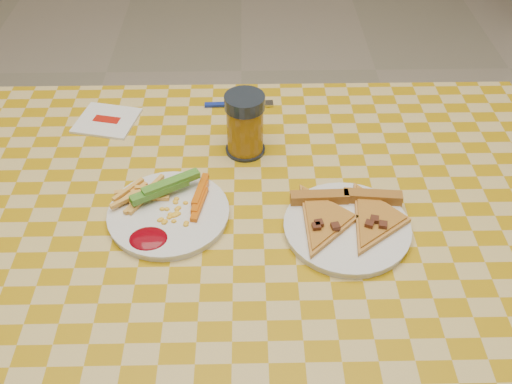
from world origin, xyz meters
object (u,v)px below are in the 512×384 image
at_px(plate_right, 347,228).
at_px(drink_glass, 245,125).
at_px(table, 235,247).
at_px(plate_left, 169,215).

bearing_deg(plate_right, drink_glass, 127.44).
distance_m(table, plate_right, 0.21).
bearing_deg(plate_left, drink_glass, 53.99).
relative_size(plate_right, drink_glass, 1.67).
distance_m(plate_left, plate_right, 0.31).
height_order(plate_left, drink_glass, drink_glass).
distance_m(plate_right, drink_glass, 0.29).
bearing_deg(drink_glass, plate_right, -52.56).
bearing_deg(plate_right, plate_left, 172.74).
bearing_deg(plate_left, table, -3.89).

